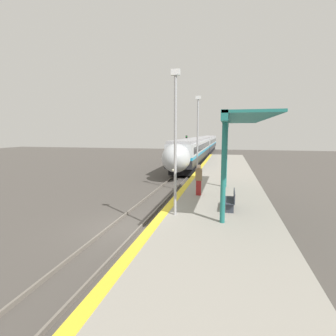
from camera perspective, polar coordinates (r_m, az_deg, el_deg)
The scene contains 11 objects.
ground_plane at distance 13.04m, azimuth -9.17°, elevation -12.76°, with size 120.00×120.00×0.00m, color #4C4742.
rail_left at distance 13.29m, azimuth -12.12°, elevation -12.09°, with size 0.08×90.00×0.15m, color slate.
rail_right at distance 12.77m, azimuth -6.11°, elevation -12.80°, with size 0.08×90.00×0.15m, color slate.
train at distance 46.91m, azimuth 7.30°, elevation 4.74°, with size 2.78×49.31×3.71m.
platform_right at distance 12.00m, azimuth 10.75°, elevation -12.17°, with size 5.16×64.00×0.99m.
platform_bench at distance 12.62m, azimuth 13.68°, elevation -6.70°, with size 0.44×1.53×0.89m.
person_waiting at distance 15.03m, azimuth 6.70°, elevation -2.45°, with size 0.36×0.23×1.77m.
railway_signal at distance 42.42m, azimuth 4.04°, elevation 4.96°, with size 0.28×0.28×4.05m.
lamppost_near at distance 11.07m, azimuth 1.61°, elevation 7.16°, with size 0.36×0.20×6.12m.
lamppost_mid at distance 19.06m, azimuth 6.48°, elevation 7.37°, with size 0.36×0.20×6.12m.
station_canopy at distance 13.89m, azimuth 14.89°, elevation 9.25°, with size 2.02×10.12×4.31m.
Camera 1 is at (4.69, -11.28, 4.55)m, focal length 28.00 mm.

